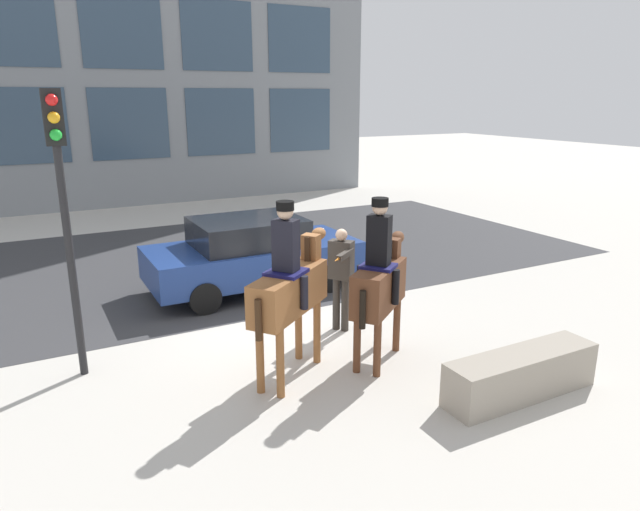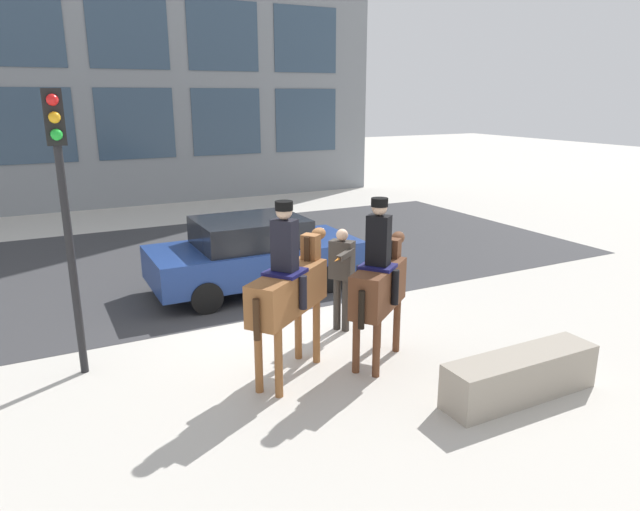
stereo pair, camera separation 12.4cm
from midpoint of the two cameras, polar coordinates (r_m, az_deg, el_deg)
The scene contains 8 objects.
ground_plane at distance 10.09m, azimuth -4.23°, elevation -7.05°, with size 80.00×80.00×0.00m, color beige.
road_surface at distance 14.33m, azimuth -11.97°, elevation -0.41°, with size 19.07×8.50×0.01m.
mounted_horse_lead at distance 7.90m, azimuth -3.43°, elevation -3.15°, with size 1.72×1.42×2.56m.
mounted_horse_companion at distance 8.42m, azimuth 5.59°, elevation -2.56°, with size 1.52×1.28×2.52m.
pedestrian_bystander at distance 9.55m, azimuth 1.76°, elevation -1.62°, with size 0.68×0.82×1.78m.
street_car_near_lane at distance 11.78m, azimuth -7.11°, elevation 0.21°, with size 4.26×1.98×1.51m.
traffic_light at distance 8.36m, azimuth -24.77°, elevation 5.89°, with size 0.24×0.29×3.98m.
planter_ledge at distance 8.20m, azimuth 19.04°, elevation -11.17°, with size 2.29×0.56×0.61m.
Camera 1 is at (-3.77, -8.51, 3.89)m, focal length 32.00 mm.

